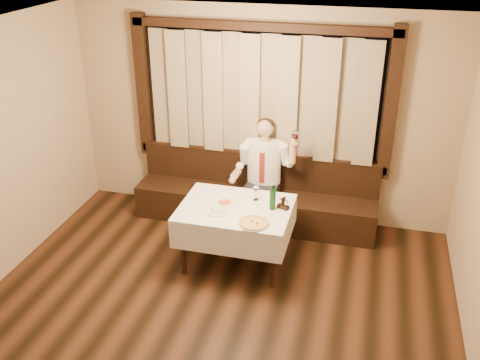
% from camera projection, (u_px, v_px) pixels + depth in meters
% --- Properties ---
extents(room, '(5.01, 6.01, 2.81)m').
position_uv_depth(room, '(216.00, 175.00, 5.12)').
color(room, black).
rests_on(room, ground).
extents(banquette, '(3.20, 0.61, 0.94)m').
position_uv_depth(banquette, '(255.00, 200.00, 7.17)').
color(banquette, black).
rests_on(banquette, ground).
extents(dining_table, '(1.27, 0.97, 0.76)m').
position_uv_depth(dining_table, '(236.00, 215.00, 6.13)').
color(dining_table, black).
rests_on(dining_table, ground).
extents(pizza, '(0.34, 0.34, 0.04)m').
position_uv_depth(pizza, '(254.00, 223.00, 5.72)').
color(pizza, white).
rests_on(pizza, dining_table).
extents(pasta_red, '(0.23, 0.23, 0.08)m').
position_uv_depth(pasta_red, '(225.00, 201.00, 6.13)').
color(pasta_red, white).
rests_on(pasta_red, dining_table).
extents(pasta_cream, '(0.29, 0.29, 0.10)m').
position_uv_depth(pasta_cream, '(218.00, 208.00, 5.97)').
color(pasta_cream, white).
rests_on(pasta_cream, dining_table).
extents(green_bottle, '(0.07, 0.07, 0.32)m').
position_uv_depth(green_bottle, '(273.00, 199.00, 5.97)').
color(green_bottle, '#0F4617').
rests_on(green_bottle, dining_table).
extents(table_wine_glass, '(0.07, 0.07, 0.19)m').
position_uv_depth(table_wine_glass, '(256.00, 189.00, 6.17)').
color(table_wine_glass, white).
rests_on(table_wine_glass, dining_table).
extents(cruet_caddy, '(0.14, 0.11, 0.14)m').
position_uv_depth(cruet_caddy, '(283.00, 205.00, 6.02)').
color(cruet_caddy, black).
rests_on(cruet_caddy, dining_table).
extents(seated_man, '(0.82, 0.61, 1.47)m').
position_uv_depth(seated_man, '(263.00, 167.00, 6.83)').
color(seated_man, black).
rests_on(seated_man, ground).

